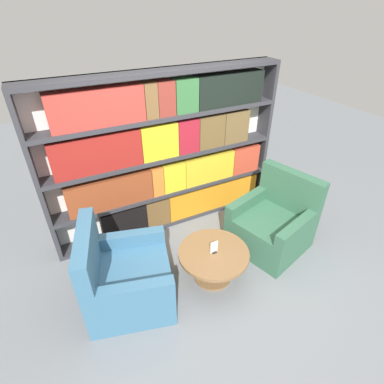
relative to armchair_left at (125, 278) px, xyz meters
name	(u,v)px	position (x,y,z in m)	size (l,w,h in m)	color
ground_plane	(216,285)	(0.96, -0.29, -0.32)	(14.00, 14.00, 0.00)	slate
bookshelf	(168,156)	(0.99, 1.08, 0.72)	(3.12, 0.30, 2.12)	silver
armchair_left	(125,278)	(0.00, 0.00, 0.00)	(1.04, 1.04, 0.98)	#386684
armchair_right	(273,224)	(1.96, 0.00, 0.00)	(1.05, 1.05, 0.98)	#336047
coffee_table	(213,259)	(0.98, -0.16, -0.03)	(0.80, 0.80, 0.40)	brown
table_sign	(214,248)	(0.98, -0.16, 0.14)	(0.09, 0.06, 0.15)	black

